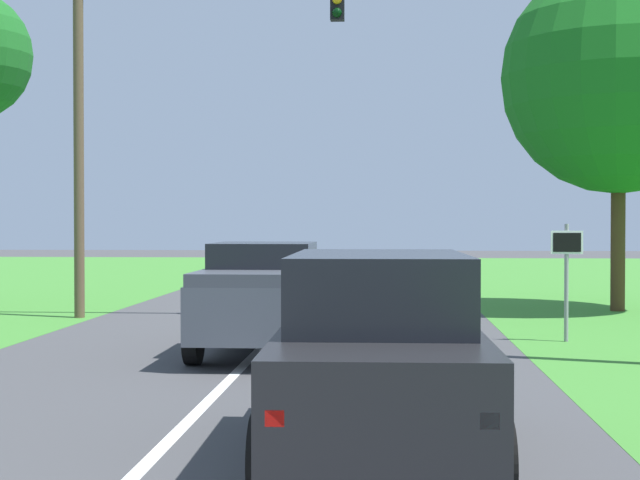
{
  "coord_description": "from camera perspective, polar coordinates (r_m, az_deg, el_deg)",
  "views": [
    {
      "loc": [
        2.24,
        -3.6,
        2.27
      ],
      "look_at": [
        0.86,
        16.16,
        1.88
      ],
      "focal_mm": 52.86,
      "sensor_mm": 36.0,
      "label": 1
    }
  ],
  "objects": [
    {
      "name": "ground_plane",
      "position": [
        14.31,
        -5.1,
        -8.02
      ],
      "size": [
        120.0,
        120.0,
        0.0
      ],
      "primitive_type": "plane",
      "color": "#424244"
    },
    {
      "name": "red_suv_near",
      "position": [
        9.06,
        3.6,
        -6.81
      ],
      "size": [
        2.14,
        4.49,
        1.96
      ],
      "color": "black",
      "rests_on": "ground_plane"
    },
    {
      "name": "traffic_light",
      "position": [
        22.66,
        -10.43,
        9.34
      ],
      "size": [
        6.9,
        0.4,
        8.51
      ],
      "color": "brown",
      "rests_on": "ground_plane"
    },
    {
      "name": "oak_tree_right",
      "position": [
        25.29,
        17.65,
        9.37
      ],
      "size": [
        5.92,
        5.92,
        8.89
      ],
      "color": "#4C351E",
      "rests_on": "ground_plane"
    },
    {
      "name": "keep_moving_sign",
      "position": [
        18.35,
        14.7,
        -1.54
      ],
      "size": [
        0.6,
        0.09,
        2.23
      ],
      "color": "gray",
      "rests_on": "ground_plane"
    },
    {
      "name": "pickup_truck_lead",
      "position": [
        16.33,
        -3.35,
        -3.41
      ],
      "size": [
        2.15,
        5.07,
        1.91
      ],
      "color": "#4C515B",
      "rests_on": "ground_plane"
    }
  ]
}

